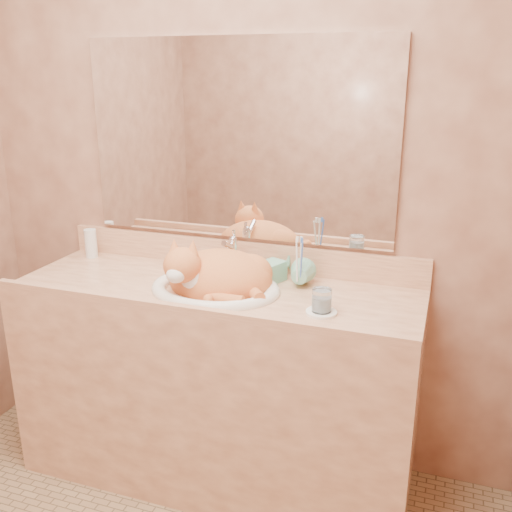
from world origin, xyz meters
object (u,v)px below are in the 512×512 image
(vanity_counter, at_px, (216,384))
(soap_dispenser, at_px, (260,264))
(water_glass, at_px, (322,300))
(cat, at_px, (216,273))
(sink_basin, at_px, (215,271))
(toothbrush_cup, at_px, (299,278))

(vanity_counter, distance_m, soap_dispenser, 0.55)
(vanity_counter, bearing_deg, water_glass, -12.93)
(vanity_counter, relative_size, cat, 3.89)
(vanity_counter, bearing_deg, cat, -38.68)
(soap_dispenser, xyz_separation_m, water_glass, (0.29, -0.19, -0.04))
(sink_basin, xyz_separation_m, soap_dispenser, (0.15, 0.11, 0.01))
(sink_basin, height_order, cat, cat)
(soap_dispenser, bearing_deg, cat, -123.48)
(soap_dispenser, bearing_deg, water_glass, -10.05)
(cat, bearing_deg, soap_dispenser, 24.42)
(soap_dispenser, xyz_separation_m, toothbrush_cup, (0.16, 0.00, -0.04))
(cat, relative_size, toothbrush_cup, 3.98)
(vanity_counter, relative_size, water_glass, 19.75)
(vanity_counter, distance_m, toothbrush_cup, 0.58)
(sink_basin, bearing_deg, soap_dispenser, 23.52)
(toothbrush_cup, height_order, water_glass, toothbrush_cup)
(water_glass, bearing_deg, cat, 167.92)
(sink_basin, relative_size, toothbrush_cup, 4.82)
(cat, distance_m, toothbrush_cup, 0.32)
(soap_dispenser, relative_size, toothbrush_cup, 1.76)
(cat, relative_size, water_glass, 5.07)
(soap_dispenser, height_order, toothbrush_cup, soap_dispenser)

